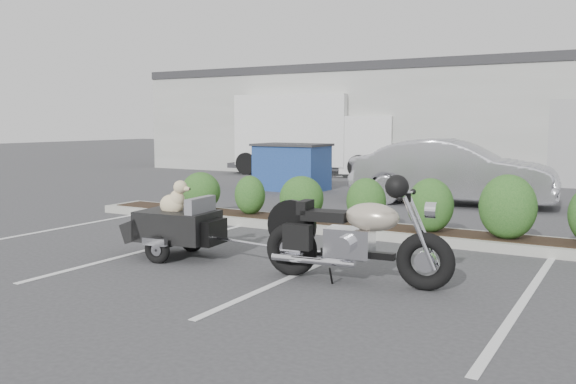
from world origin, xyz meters
The scene contains 8 objects.
ground centered at (0.00, 0.00, 0.00)m, with size 90.00×90.00×0.00m, color #38383A.
planter_kerb centered at (1.00, 2.20, 0.07)m, with size 12.00×1.00×0.15m, color #9E9E93.
building centered at (0.00, 17.00, 2.00)m, with size 26.00×10.00×4.00m, color #9EA099.
motorcycle centered at (1.99, -0.89, 0.54)m, with size 2.37×0.86×1.36m.
pet_trailer centered at (-0.80, -0.87, 0.48)m, with size 1.91×1.08×1.13m.
sedan centered at (1.11, 6.75, 0.77)m, with size 1.62×4.66×1.53m, color #ACACB3.
dumpster centered at (-3.68, 7.50, 0.67)m, with size 2.02×1.38×1.32m.
delivery_truck centered at (-5.50, 12.45, 1.40)m, with size 6.60×3.01×2.91m.
Camera 1 is at (4.92, -7.52, 1.94)m, focal length 38.00 mm.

